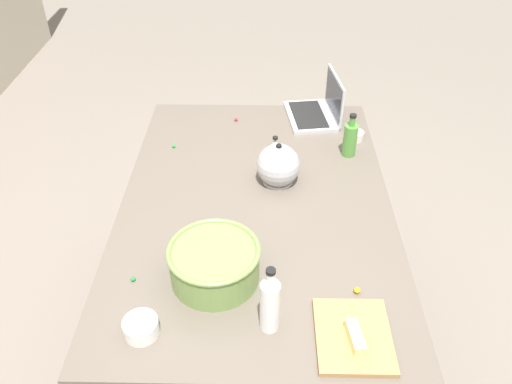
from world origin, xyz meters
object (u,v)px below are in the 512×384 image
object	(u,v)px
mixing_bowl_large	(214,263)
cutting_board	(353,336)
laptop	(318,109)
butter_stick_left	(355,337)
ramekin_medium	(355,135)
kitchen_timer	(275,145)
bottle_olive	(350,139)
bottle_vinegar	(270,305)
kettle	(278,166)
ramekin_small	(141,327)

from	to	relation	value
mixing_bowl_large	cutting_board	distance (m)	0.49
cutting_board	laptop	bearing A→B (deg)	0.24
butter_stick_left	cutting_board	bearing A→B (deg)	0.00
ramekin_medium	kitchen_timer	bearing A→B (deg)	106.53
laptop	bottle_olive	size ratio (longest dim) A/B	1.66
mixing_bowl_large	cutting_board	world-z (taller)	mixing_bowl_large
ramekin_medium	kitchen_timer	world-z (taller)	kitchen_timer
bottle_vinegar	ramekin_medium	bearing A→B (deg)	-20.56
bottle_olive	bottle_vinegar	size ratio (longest dim) A/B	0.82
bottle_olive	cutting_board	xyz separation A→B (m)	(-0.99, 0.11, -0.07)
kettle	cutting_board	xyz separation A→B (m)	(-0.78, -0.21, -0.07)
bottle_vinegar	mixing_bowl_large	bearing A→B (deg)	42.82
kettle	kitchen_timer	size ratio (longest dim) A/B	2.77
butter_stick_left	ramekin_small	bearing A→B (deg)	87.34
mixing_bowl_large	ramekin_small	size ratio (longest dim) A/B	2.88
bottle_olive	mixing_bowl_large	bearing A→B (deg)	144.42
ramekin_medium	kitchen_timer	xyz separation A→B (m)	(-0.11, 0.38, 0.02)
bottle_olive	ramekin_medium	distance (m)	0.15
mixing_bowl_large	bottle_vinegar	world-z (taller)	bottle_vinegar
laptop	kitchen_timer	distance (m)	0.38
cutting_board	butter_stick_left	size ratio (longest dim) A/B	2.44
mixing_bowl_large	ramekin_medium	bearing A→B (deg)	-33.57
laptop	cutting_board	xyz separation A→B (m)	(-1.32, -0.01, -0.04)
bottle_olive	ramekin_medium	xyz separation A→B (m)	(0.13, -0.05, -0.06)
mixing_bowl_large	butter_stick_left	world-z (taller)	mixing_bowl_large
kettle	butter_stick_left	xyz separation A→B (m)	(-0.80, -0.21, -0.04)
butter_stick_left	kitchen_timer	distance (m)	1.05
butter_stick_left	ramekin_medium	xyz separation A→B (m)	(1.14, -0.15, -0.02)
ramekin_small	ramekin_medium	size ratio (longest dim) A/B	1.34
kitchen_timer	butter_stick_left	bearing A→B (deg)	-167.76
butter_stick_left	kitchen_timer	bearing A→B (deg)	12.24
laptop	ramekin_medium	xyz separation A→B (m)	(-0.20, -0.16, -0.03)
kettle	kitchen_timer	distance (m)	0.23
laptop	butter_stick_left	size ratio (longest dim) A/B	3.07
mixing_bowl_large	cutting_board	bearing A→B (deg)	-118.40
bottle_olive	cutting_board	bearing A→B (deg)	173.79
kitchen_timer	bottle_vinegar	bearing A→B (deg)	178.39
cutting_board	kettle	bearing A→B (deg)	15.31
laptop	bottle_vinegar	size ratio (longest dim) A/B	1.36
bottle_olive	kettle	world-z (taller)	bottle_olive
laptop	cutting_board	size ratio (longest dim) A/B	1.26
bottle_vinegar	butter_stick_left	distance (m)	0.27
kettle	cutting_board	world-z (taller)	kettle
cutting_board	ramekin_medium	bearing A→B (deg)	-7.87
kettle	ramekin_medium	world-z (taller)	kettle
kettle	ramekin_small	size ratio (longest dim) A/B	2.00
cutting_board	ramekin_small	size ratio (longest dim) A/B	2.51
laptop	ramekin_small	distance (m)	1.46
mixing_bowl_large	bottle_olive	distance (m)	0.93
kitchen_timer	kettle	bearing A→B (deg)	-177.56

